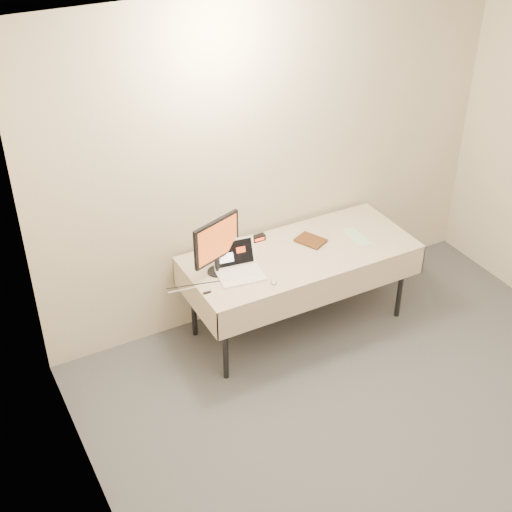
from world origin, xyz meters
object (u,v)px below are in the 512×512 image
laptop (238,266)px  monitor (217,242)px  book (305,234)px  table (300,258)px

laptop → monitor: (-0.14, 0.08, 0.21)m
monitor → book: monitor is taller
table → laptop: bearing=-177.6°
monitor → book: bearing=-19.9°
laptop → book: bearing=14.6°
laptop → book: 0.65m
laptop → table: bearing=10.2°
table → monitor: bearing=175.8°
laptop → monitor: bearing=158.6°
table → monitor: (-0.70, 0.05, 0.33)m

